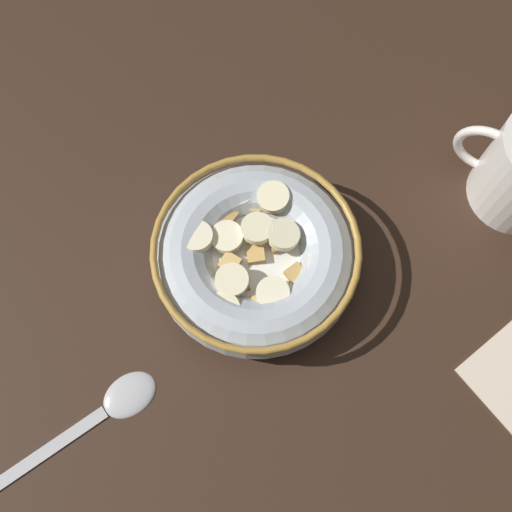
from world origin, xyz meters
TOP-DOWN VIEW (x-y plane):
  - ground_plane at (0.00, 0.00)cm, footprint 97.07×97.07cm
  - cereal_bowl at (0.01, -0.02)cm, footprint 17.08×17.08cm
  - spoon at (4.76, 16.09)cm, footprint 8.83×14.54cm

SIDE VIEW (x-z plane):
  - ground_plane at x=0.00cm, z-range -2.00..0.00cm
  - spoon at x=4.76cm, z-range -0.05..0.75cm
  - cereal_bowl at x=0.01cm, z-range 0.10..5.35cm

